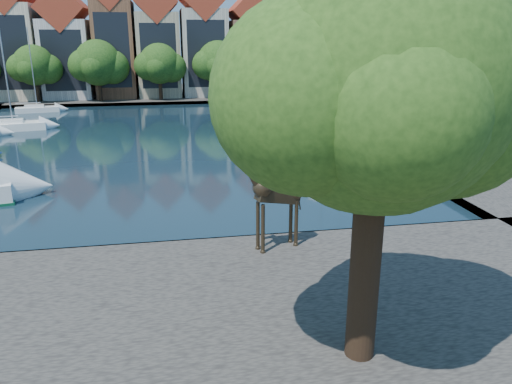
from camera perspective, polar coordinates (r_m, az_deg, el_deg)
The scene contains 24 objects.
ground at distance 22.13m, azimuth -16.20°, elevation -6.96°, with size 160.00×160.00×0.00m, color #38332B.
water_basin at distance 45.06m, azimuth -13.37°, elevation 5.63°, with size 38.00×50.00×0.08m, color black.
near_quay at distance 15.90m, azimuth -18.71°, elevation -16.44°, with size 50.00×14.00×0.50m, color #48443E.
far_quay at distance 76.64m, azimuth -12.28°, elevation 10.55°, with size 60.00×16.00×0.50m, color #48443E.
right_quay at distance 50.21m, azimuth 16.59°, elevation 6.79°, with size 14.00×52.00×0.50m, color #48443E.
plane_tree at distance 12.24m, azimuth 14.27°, elevation 11.28°, with size 8.32×6.40×10.62m.
townhouse_west_mid at distance 78.59m, azimuth -25.60°, elevation 15.31°, with size 5.94×9.18×16.79m.
townhouse_west_inner at distance 77.24m, azimuth -20.71°, elevation 15.20°, with size 6.43×9.18×15.15m.
townhouse_center at distance 76.39m, azimuth -15.80°, elevation 16.39°, with size 5.44×9.18×16.93m.
townhouse_east_inner at distance 76.11m, azimuth -11.09°, elevation 16.23°, with size 5.94×9.18×15.79m.
townhouse_east_mid at distance 76.33m, azimuth -6.01°, elevation 16.73°, with size 6.43×9.18×16.65m.
townhouse_east_end at distance 77.12m, azimuth -0.97°, elevation 16.08°, with size 5.44×9.18×14.43m.
far_tree_west at distance 72.61m, azimuth -23.96°, elevation 12.96°, with size 6.76×5.20×7.36m.
far_tree_mid_west at distance 71.21m, azimuth -17.54°, elevation 13.74°, with size 7.80×6.00×8.00m.
far_tree_mid_east at distance 70.71m, azimuth -10.91°, elevation 14.06°, with size 7.02×5.40×7.52m.
far_tree_east at distance 71.09m, azimuth -4.25°, elevation 14.42°, with size 7.54×5.80×7.84m.
far_tree_far_east at distance 72.38m, azimuth 2.26°, elevation 14.38°, with size 6.76×5.20×7.36m.
giraffe_statue at distance 19.87m, azimuth 1.93°, elevation -0.02°, with size 3.39×1.38×4.93m.
sailboat_left_d at distance 54.32m, azimuth -26.02°, elevation 6.96°, with size 6.19×3.09×10.26m.
sailboat_left_e at distance 66.44m, azimuth -23.72°, elevation 8.78°, with size 5.18×2.67×9.81m.
sailboat_right_a at distance 31.33m, azimuth 7.64°, elevation 1.89°, with size 5.87×3.41×8.39m.
sailboat_right_b at distance 36.58m, azimuth 9.92°, elevation 4.11°, with size 7.35×4.47×12.01m.
sailboat_right_c at distance 47.13m, azimuth 5.26°, elevation 7.19°, with size 5.17×3.15×9.19m.
sailboat_right_d at distance 59.86m, azimuth -1.07°, elevation 9.47°, with size 5.72×3.90×8.98m.
Camera 1 is at (2.62, -20.11, 8.86)m, focal length 35.00 mm.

